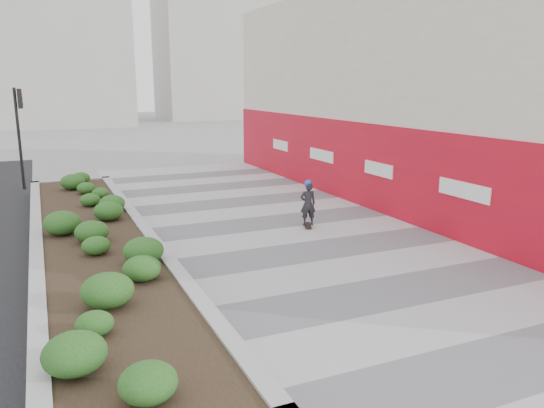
{
  "coord_description": "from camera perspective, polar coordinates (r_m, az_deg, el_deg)",
  "views": [
    {
      "loc": [
        -6.57,
        -6.86,
        4.33
      ],
      "look_at": [
        -0.83,
        6.18,
        1.1
      ],
      "focal_mm": 35.0,
      "sensor_mm": 36.0,
      "label": 1
    }
  ],
  "objects": [
    {
      "name": "ground",
      "position": [
        10.44,
        18.56,
        -12.44
      ],
      "size": [
        160.0,
        160.0,
        0.0
      ],
      "primitive_type": "plane",
      "color": "gray",
      "rests_on": "ground"
    },
    {
      "name": "walkway",
      "position": [
        12.62,
        9.37,
        -7.45
      ],
      "size": [
        8.0,
        36.0,
        0.01
      ],
      "primitive_type": "cube",
      "color": "#A8A8AD",
      "rests_on": "ground"
    },
    {
      "name": "building",
      "position": [
        20.85,
        17.1,
        11.25
      ],
      "size": [
        6.04,
        24.08,
        8.0
      ],
      "color": "beige",
      "rests_on": "ground"
    },
    {
      "name": "planter",
      "position": [
        14.45,
        -18.64,
        -3.63
      ],
      "size": [
        3.0,
        18.0,
        0.9
      ],
      "color": "#9E9EA0",
      "rests_on": "ground"
    },
    {
      "name": "traffic_signal_near",
      "position": [
        24.42,
        -25.52,
        7.86
      ],
      "size": [
        0.33,
        0.28,
        4.2
      ],
      "color": "black",
      "rests_on": "ground"
    },
    {
      "name": "distant_bldg_north_l",
      "position": [
        62.14,
        -23.3,
        17.02
      ],
      "size": [
        16.0,
        12.0,
        20.0
      ],
      "primitive_type": "cube",
      "color": "#ADAAA3",
      "rests_on": "ground"
    },
    {
      "name": "distant_bldg_north_r",
      "position": [
        70.68,
        -6.2,
        18.93
      ],
      "size": [
        14.0,
        10.0,
        24.0
      ],
      "primitive_type": "cube",
      "color": "#ADAAA3",
      "rests_on": "ground"
    },
    {
      "name": "manhole_cover",
      "position": [
        12.89,
        11.25,
        -7.11
      ],
      "size": [
        0.44,
        0.44,
        0.01
      ],
      "primitive_type": "cylinder",
      "color": "#595654",
      "rests_on": "ground"
    },
    {
      "name": "skateboarder",
      "position": [
        16.28,
        3.89,
        0.05
      ],
      "size": [
        0.55,
        0.74,
        1.49
      ],
      "rotation": [
        0.0,
        0.0,
        -0.41
      ],
      "color": "beige",
      "rests_on": "ground"
    }
  ]
}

